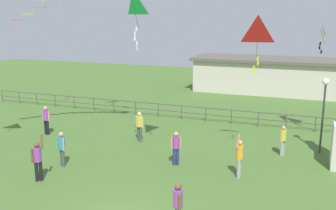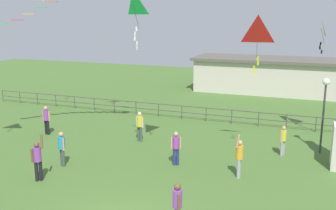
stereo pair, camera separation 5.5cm
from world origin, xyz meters
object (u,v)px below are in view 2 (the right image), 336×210
object	(u,v)px
person_2	(38,158)
kite_0	(321,29)
kite_5	(133,6)
kite_2	(257,32)
person_5	(140,124)
person_0	(283,139)
person_7	(177,204)
person_4	(62,147)
person_1	(46,118)
lamppost	(325,98)
person_3	(239,156)
person_6	(176,146)

from	to	relation	value
person_2	kite_0	bearing A→B (deg)	44.21
person_2	kite_5	distance (m)	7.83
kite_2	person_5	bearing A→B (deg)	172.78
person_0	person_7	distance (m)	8.94
person_4	kite_2	xyz separation A→B (m)	(8.15, 3.85, 5.21)
person_1	person_5	bearing A→B (deg)	7.95
person_1	person_4	bearing A→B (deg)	-44.98
person_7	lamppost	bearing A→B (deg)	65.59
lamppost	person_7	bearing A→B (deg)	-114.41
person_7	kite_2	xyz separation A→B (m)	(1.23, 7.27, 5.20)
person_2	person_3	world-z (taller)	person_2
person_0	kite_5	distance (m)	9.76
person_1	person_6	bearing A→B (deg)	-11.91
person_4	kite_2	world-z (taller)	kite_2
lamppost	kite_2	size ratio (longest dim) A/B	1.45
person_1	kite_0	xyz separation A→B (m)	(14.70, 4.87, 5.19)
person_3	kite_0	world-z (taller)	kite_0
lamppost	person_3	size ratio (longest dim) A/B	1.95
person_6	kite_2	distance (m)	6.41
person_3	person_7	distance (m)	5.15
lamppost	person_6	world-z (taller)	lamppost
person_0	kite_5	bearing A→B (deg)	-154.64
person_4	lamppost	bearing A→B (deg)	28.83
person_3	person_7	world-z (taller)	person_3
person_6	kite_0	bearing A→B (deg)	48.60
person_1	kite_0	bearing A→B (deg)	18.31
person_1	kite_2	bearing A→B (deg)	-0.04
person_4	person_6	xyz separation A→B (m)	(4.91, 2.01, -0.02)
kite_0	kite_2	distance (m)	5.57
kite_2	person_4	bearing A→B (deg)	-154.67
person_2	kite_5	world-z (taller)	kite_5
person_3	kite_5	size ratio (longest dim) A/B	0.76
person_1	person_2	size ratio (longest dim) A/B	0.84
lamppost	person_1	world-z (taller)	lamppost
lamppost	person_4	distance (m)	13.02
person_4	person_7	size ratio (longest dim) A/B	0.99
person_2	person_3	xyz separation A→B (m)	(7.90, 3.39, -0.02)
kite_0	person_7	bearing A→B (deg)	-107.91
kite_5	person_1	bearing A→B (deg)	164.43
person_5	kite_5	xyz separation A→B (m)	(1.03, -2.66, 6.33)
person_3	person_7	size ratio (longest dim) A/B	1.18
person_1	person_6	xyz separation A→B (m)	(8.78, -1.85, -0.04)
lamppost	person_1	bearing A→B (deg)	-171.20
person_5	kite_2	bearing A→B (deg)	-7.22
person_3	person_4	size ratio (longest dim) A/B	1.20
person_2	person_7	bearing A→B (deg)	-13.59
person_1	person_6	size ratio (longest dim) A/B	1.05
person_0	kite_2	world-z (taller)	kite_2
kite_0	kite_2	xyz separation A→B (m)	(-2.69, -4.87, -0.01)
person_1	lamppost	bearing A→B (deg)	8.80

